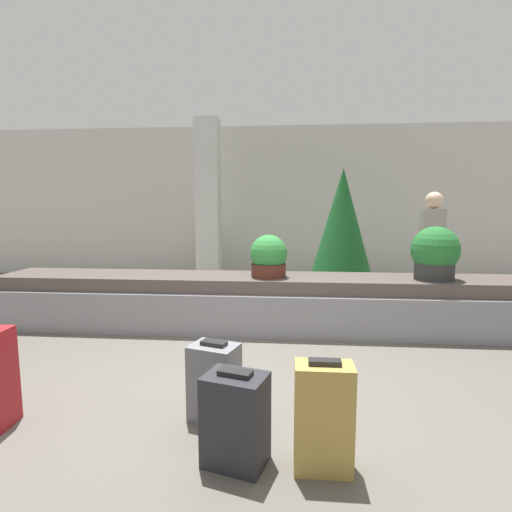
# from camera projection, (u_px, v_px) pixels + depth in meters

# --- Properties ---
(ground_plane) EXTENTS (18.00, 18.00, 0.00)m
(ground_plane) POSITION_uv_depth(u_px,v_px,m) (239.00, 387.00, 3.39)
(ground_plane) COLOR #59544C
(back_wall) EXTENTS (18.00, 0.06, 3.20)m
(back_wall) POSITION_uv_depth(u_px,v_px,m) (271.00, 203.00, 8.53)
(back_wall) COLOR beige
(back_wall) RESTS_ON ground_plane
(carousel) EXTENTS (6.76, 0.93, 0.66)m
(carousel) POSITION_uv_depth(u_px,v_px,m) (256.00, 303.00, 5.05)
(carousel) COLOR gray
(carousel) RESTS_ON ground_plane
(pillar) EXTENTS (0.45, 0.45, 3.20)m
(pillar) POSITION_uv_depth(u_px,v_px,m) (208.00, 203.00, 7.82)
(pillar) COLOR silver
(pillar) RESTS_ON ground_plane
(suitcase_1) EXTENTS (0.39, 0.33, 0.58)m
(suitcase_1) POSITION_uv_depth(u_px,v_px,m) (214.00, 382.00, 2.87)
(suitcase_1) COLOR slate
(suitcase_1) RESTS_ON ground_plane
(suitcase_2) EXTENTS (0.42, 0.35, 0.58)m
(suitcase_2) POSITION_uv_depth(u_px,v_px,m) (236.00, 419.00, 2.37)
(suitcase_2) COLOR #232328
(suitcase_2) RESTS_ON ground_plane
(suitcase_3) EXTENTS (0.34, 0.20, 0.67)m
(suitcase_3) POSITION_uv_depth(u_px,v_px,m) (323.00, 417.00, 2.31)
(suitcase_3) COLOR #A3843D
(suitcase_3) RESTS_ON ground_plane
(potted_plant_0) EXTENTS (0.56, 0.56, 0.63)m
(potted_plant_0) POSITION_uv_depth(u_px,v_px,m) (435.00, 254.00, 4.75)
(potted_plant_0) COLOR #2D2D2D
(potted_plant_0) RESTS_ON carousel
(potted_plant_1) EXTENTS (0.46, 0.46, 0.52)m
(potted_plant_1) POSITION_uv_depth(u_px,v_px,m) (269.00, 257.00, 4.90)
(potted_plant_1) COLOR #4C2319
(potted_plant_1) RESTS_ON carousel
(traveler_0) EXTENTS (0.32, 0.24, 1.74)m
(traveler_0) POSITION_uv_depth(u_px,v_px,m) (432.00, 240.00, 5.82)
(traveler_0) COLOR #282833
(traveler_0) RESTS_ON ground_plane
(decorated_tree) EXTENTS (1.11, 1.11, 2.12)m
(decorated_tree) POSITION_uv_depth(u_px,v_px,m) (342.00, 231.00, 6.25)
(decorated_tree) COLOR #4C331E
(decorated_tree) RESTS_ON ground_plane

